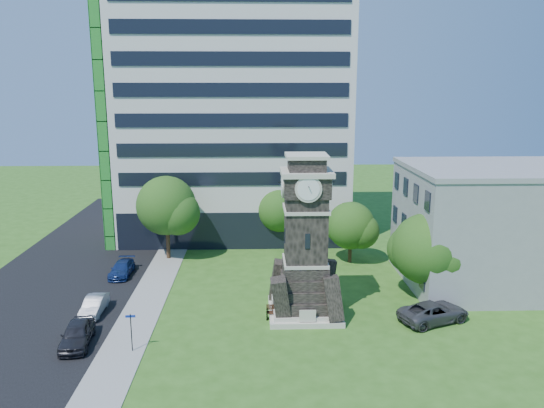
{
  "coord_description": "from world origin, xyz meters",
  "views": [
    {
      "loc": [
        -0.62,
        -35.59,
        16.99
      ],
      "look_at": [
        0.66,
        6.42,
        7.6
      ],
      "focal_mm": 35.0,
      "sensor_mm": 36.0,
      "label": 1
    }
  ],
  "objects_px": {
    "park_bench": "(280,312)",
    "car_street_south": "(77,334)",
    "car_east_lot": "(434,312)",
    "car_street_mid": "(94,305)",
    "car_street_north": "(122,269)",
    "street_sign": "(131,328)",
    "clock_tower": "(305,247)"
  },
  "relations": [
    {
      "from": "car_street_north",
      "to": "park_bench",
      "type": "bearing_deg",
      "value": -34.27
    },
    {
      "from": "car_street_mid",
      "to": "park_bench",
      "type": "height_order",
      "value": "car_street_mid"
    },
    {
      "from": "car_street_mid",
      "to": "car_street_north",
      "type": "xyz_separation_m",
      "value": [
        0.06,
        8.31,
        -0.01
      ]
    },
    {
      "from": "street_sign",
      "to": "clock_tower",
      "type": "bearing_deg",
      "value": 22.03
    },
    {
      "from": "clock_tower",
      "to": "park_bench",
      "type": "bearing_deg",
      "value": -154.94
    },
    {
      "from": "car_street_south",
      "to": "park_bench",
      "type": "bearing_deg",
      "value": 8.62
    },
    {
      "from": "clock_tower",
      "to": "car_street_north",
      "type": "bearing_deg",
      "value": 151.12
    },
    {
      "from": "clock_tower",
      "to": "car_street_mid",
      "type": "bearing_deg",
      "value": 178.22
    },
    {
      "from": "car_street_north",
      "to": "car_east_lot",
      "type": "xyz_separation_m",
      "value": [
        25.35,
        -10.53,
        0.12
      ]
    },
    {
      "from": "car_street_south",
      "to": "car_street_north",
      "type": "height_order",
      "value": "car_street_south"
    },
    {
      "from": "clock_tower",
      "to": "car_east_lot",
      "type": "height_order",
      "value": "clock_tower"
    },
    {
      "from": "car_street_north",
      "to": "car_street_south",
      "type": "bearing_deg",
      "value": -88.4
    },
    {
      "from": "car_east_lot",
      "to": "street_sign",
      "type": "distance_m",
      "value": 21.54
    },
    {
      "from": "park_bench",
      "to": "car_east_lot",
      "type": "bearing_deg",
      "value": 1.18
    },
    {
      "from": "car_street_mid",
      "to": "car_street_south",
      "type": "bearing_deg",
      "value": -85.82
    },
    {
      "from": "clock_tower",
      "to": "car_street_mid",
      "type": "height_order",
      "value": "clock_tower"
    },
    {
      "from": "car_street_south",
      "to": "car_street_mid",
      "type": "bearing_deg",
      "value": 87.82
    },
    {
      "from": "clock_tower",
      "to": "car_street_south",
      "type": "xyz_separation_m",
      "value": [
        -15.68,
        -4.54,
        -4.51
      ]
    },
    {
      "from": "park_bench",
      "to": "car_street_south",
      "type": "bearing_deg",
      "value": -159.78
    },
    {
      "from": "clock_tower",
      "to": "street_sign",
      "type": "height_order",
      "value": "clock_tower"
    },
    {
      "from": "car_east_lot",
      "to": "car_street_south",
      "type": "bearing_deg",
      "value": 74.57
    },
    {
      "from": "car_street_mid",
      "to": "park_bench",
      "type": "bearing_deg",
      "value": -5.47
    },
    {
      "from": "car_east_lot",
      "to": "street_sign",
      "type": "bearing_deg",
      "value": 78.52
    },
    {
      "from": "car_east_lot",
      "to": "car_street_north",
      "type": "bearing_deg",
      "value": 45.59
    },
    {
      "from": "car_street_north",
      "to": "street_sign",
      "type": "relative_size",
      "value": 1.65
    },
    {
      "from": "car_street_north",
      "to": "park_bench",
      "type": "relative_size",
      "value": 2.11
    },
    {
      "from": "clock_tower",
      "to": "car_street_north",
      "type": "height_order",
      "value": "clock_tower"
    },
    {
      "from": "clock_tower",
      "to": "car_east_lot",
      "type": "bearing_deg",
      "value": -10.38
    },
    {
      "from": "car_east_lot",
      "to": "park_bench",
      "type": "bearing_deg",
      "value": 63.94
    },
    {
      "from": "car_street_north",
      "to": "street_sign",
      "type": "distance_m",
      "value": 15.04
    },
    {
      "from": "car_street_south",
      "to": "car_street_north",
      "type": "distance_m",
      "value": 13.36
    },
    {
      "from": "car_street_north",
      "to": "clock_tower",
      "type": "bearing_deg",
      "value": -28.56
    }
  ]
}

